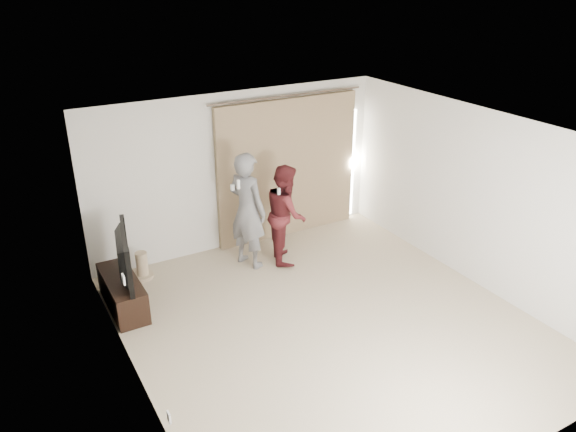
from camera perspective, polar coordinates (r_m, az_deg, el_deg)
The scene contains 10 objects.
floor at distance 7.64m, azimuth 4.13°, elevation -10.81°, with size 5.50×5.50×0.00m, color beige.
wall_back at distance 9.19m, azimuth -5.12°, elevation 4.59°, with size 5.00×0.04×2.60m, color silver.
wall_left at distance 6.09m, azimuth -15.67°, elevation -7.12°, with size 0.04×5.50×2.60m.
ceiling at distance 6.50m, azimuth 4.82°, elevation 8.29°, with size 5.00×5.50×0.01m, color white.
curtain at distance 9.56m, azimuth 0.06°, elevation 4.86°, with size 2.80×0.11×2.46m.
tv_console at distance 8.14m, azimuth -16.45°, elevation -7.49°, with size 0.42×1.20×0.46m, color black.
tv at distance 7.87m, azimuth -16.94°, elevation -3.92°, with size 1.19×0.16×0.69m, color black.
scratching_post at distance 8.82m, azimuth -14.58°, elevation -5.09°, with size 0.32×0.32×0.43m.
person_man at distance 8.62m, azimuth -4.14°, elevation 0.58°, with size 0.67×0.79×1.85m.
person_woman at distance 8.81m, azimuth -0.21°, elevation 0.27°, with size 0.85×0.94×1.59m.
Camera 1 is at (-3.55, -5.15, 4.38)m, focal length 35.00 mm.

